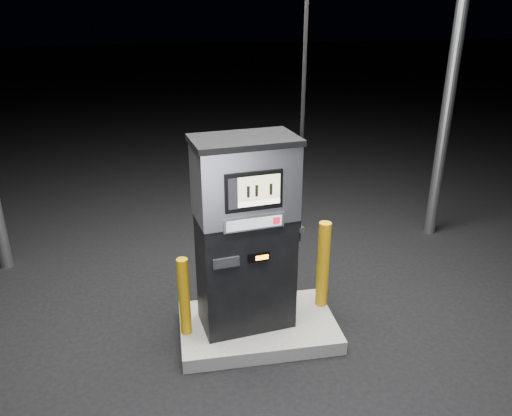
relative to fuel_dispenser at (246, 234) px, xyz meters
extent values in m
plane|color=black|center=(0.12, -0.03, -1.15)|extent=(80.00, 80.00, 0.00)
cube|color=#62625D|center=(0.12, -0.03, -1.08)|extent=(1.60, 1.00, 0.15)
cylinder|color=gray|center=(3.12, 1.97, 1.10)|extent=(0.16, 0.16, 4.50)
cube|color=black|center=(0.00, 0.00, -0.41)|extent=(0.97, 0.64, 1.19)
cube|color=#B4B4BC|center=(0.00, 0.00, 0.54)|extent=(0.99, 0.67, 0.71)
cube|color=black|center=(0.00, 0.00, 0.92)|extent=(1.03, 0.71, 0.06)
cube|color=black|center=(0.03, -0.27, 0.53)|extent=(0.53, 0.10, 0.36)
cube|color=#BCB989|center=(0.08, -0.28, 0.56)|extent=(0.39, 0.06, 0.23)
cube|color=white|center=(0.08, -0.28, 0.43)|extent=(0.39, 0.06, 0.05)
cube|color=#B4B4BC|center=(0.03, -0.27, 0.23)|extent=(0.57, 0.11, 0.13)
cube|color=#A5A7AD|center=(0.04, -0.29, 0.23)|extent=(0.52, 0.08, 0.10)
cube|color=red|center=(0.24, -0.26, 0.23)|extent=(0.07, 0.01, 0.07)
cube|color=black|center=(0.08, -0.26, -0.13)|extent=(0.21, 0.05, 0.09)
cube|color=orange|center=(0.11, -0.27, -0.13)|extent=(0.12, 0.02, 0.04)
cube|color=black|center=(-0.23, -0.31, -0.13)|extent=(0.25, 0.06, 0.09)
cube|color=black|center=(0.49, 0.07, -0.01)|extent=(0.12, 0.18, 0.24)
cylinder|color=gray|center=(0.55, 0.08, -0.01)|extent=(0.10, 0.22, 0.07)
cylinder|color=black|center=(0.53, 0.03, 1.58)|extent=(0.04, 0.04, 2.94)
cylinder|color=#C98E0B|center=(-0.62, -0.09, -0.59)|extent=(0.13, 0.13, 0.83)
cylinder|color=#C98E0B|center=(0.86, 0.17, -0.52)|extent=(0.16, 0.16, 0.97)
camera|label=1|loc=(-0.66, -4.30, 2.07)|focal=35.00mm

